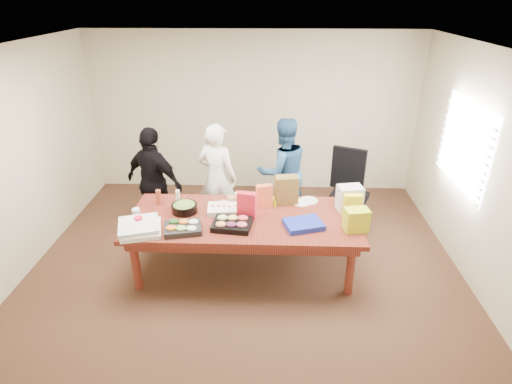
{
  "coord_description": "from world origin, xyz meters",
  "views": [
    {
      "loc": [
        0.32,
        -4.4,
        3.24
      ],
      "look_at": [
        0.14,
        0.1,
        1.05
      ],
      "focal_mm": 29.19,
      "sensor_mm": 36.0,
      "label": 1
    }
  ],
  "objects_px": {
    "conference_table": "(244,243)",
    "person_center": "(217,178)",
    "person_right": "(283,172)",
    "salad_bowl": "(184,208)",
    "sheet_cake": "(224,209)",
    "office_chair": "(349,195)"
  },
  "relations": [
    {
      "from": "conference_table",
      "to": "sheet_cake",
      "type": "height_order",
      "value": "sheet_cake"
    },
    {
      "from": "conference_table",
      "to": "office_chair",
      "type": "bearing_deg",
      "value": 34.99
    },
    {
      "from": "sheet_cake",
      "to": "conference_table",
      "type": "bearing_deg",
      "value": -32.97
    },
    {
      "from": "person_right",
      "to": "sheet_cake",
      "type": "xyz_separation_m",
      "value": [
        -0.75,
        -1.15,
        -0.03
      ]
    },
    {
      "from": "salad_bowl",
      "to": "person_center",
      "type": "bearing_deg",
      "value": 71.64
    },
    {
      "from": "office_chair",
      "to": "sheet_cake",
      "type": "distance_m",
      "value": 1.92
    },
    {
      "from": "sheet_cake",
      "to": "salad_bowl",
      "type": "height_order",
      "value": "salad_bowl"
    },
    {
      "from": "person_center",
      "to": "person_right",
      "type": "relative_size",
      "value": 1.0
    },
    {
      "from": "conference_table",
      "to": "person_center",
      "type": "bearing_deg",
      "value": 113.72
    },
    {
      "from": "person_right",
      "to": "conference_table",
      "type": "bearing_deg",
      "value": 49.98
    },
    {
      "from": "office_chair",
      "to": "sheet_cake",
      "type": "relative_size",
      "value": 2.88
    },
    {
      "from": "office_chair",
      "to": "conference_table",
      "type": "bearing_deg",
      "value": -121.4
    },
    {
      "from": "sheet_cake",
      "to": "salad_bowl",
      "type": "relative_size",
      "value": 1.27
    },
    {
      "from": "person_center",
      "to": "person_right",
      "type": "xyz_separation_m",
      "value": [
        0.94,
        0.26,
        0.0
      ]
    },
    {
      "from": "person_center",
      "to": "sheet_cake",
      "type": "relative_size",
      "value": 4.01
    },
    {
      "from": "office_chair",
      "to": "person_center",
      "type": "distance_m",
      "value": 1.9
    },
    {
      "from": "office_chair",
      "to": "person_right",
      "type": "xyz_separation_m",
      "value": [
        -0.95,
        0.27,
        0.23
      ]
    },
    {
      "from": "person_center",
      "to": "sheet_cake",
      "type": "distance_m",
      "value": 0.91
    },
    {
      "from": "person_center",
      "to": "sheet_cake",
      "type": "height_order",
      "value": "person_center"
    },
    {
      "from": "office_chair",
      "to": "salad_bowl",
      "type": "xyz_separation_m",
      "value": [
        -2.19,
        -0.9,
        0.22
      ]
    },
    {
      "from": "office_chair",
      "to": "sheet_cake",
      "type": "xyz_separation_m",
      "value": [
        -1.7,
        -0.87,
        0.2
      ]
    },
    {
      "from": "conference_table",
      "to": "salad_bowl",
      "type": "xyz_separation_m",
      "value": [
        -0.75,
        0.11,
        0.43
      ]
    }
  ]
}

